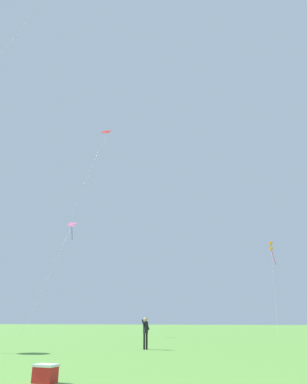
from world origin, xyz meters
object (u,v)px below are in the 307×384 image
object	(u,v)px
kite_orange_box	(271,247)
person_foreground_watcher	(146,330)
kite_red_high	(102,143)
picnic_cooler	(45,373)
kite_pink_low	(70,231)

from	to	relation	value
kite_orange_box	person_foreground_watcher	world-z (taller)	kite_orange_box
kite_red_high	person_foreground_watcher	world-z (taller)	kite_red_high
picnic_cooler	person_foreground_watcher	bearing A→B (deg)	100.82
kite_orange_box	kite_pink_low	world-z (taller)	kite_pink_low
person_foreground_watcher	kite_pink_low	bearing A→B (deg)	137.35
kite_pink_low	person_foreground_watcher	distance (m)	24.13
kite_red_high	kite_orange_box	bearing A→B (deg)	16.69
kite_orange_box	kite_red_high	bearing A→B (deg)	-163.31
kite_red_high	kite_orange_box	size ratio (longest dim) A/B	2.59
kite_red_high	picnic_cooler	world-z (taller)	kite_red_high
kite_red_high	kite_pink_low	world-z (taller)	kite_red_high
kite_red_high	person_foreground_watcher	size ratio (longest dim) A/B	17.04
kite_red_high	picnic_cooler	distance (m)	46.21
kite_red_high	picnic_cooler	bearing A→B (deg)	-60.88
person_foreground_watcher	kite_orange_box	bearing A→B (deg)	79.01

